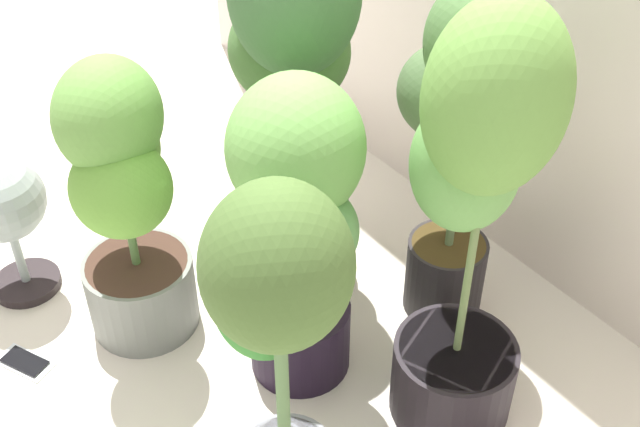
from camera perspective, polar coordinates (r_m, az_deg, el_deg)
ground_plane at (r=1.97m, az=-4.83°, el=-11.99°), size 8.00×8.00×0.00m
potted_plant_back_center at (r=1.85m, az=9.73°, el=6.05°), size 0.38×0.31×0.90m
potted_plant_front_left at (r=1.88m, az=-13.89°, el=1.33°), size 0.44×0.35×0.75m
potted_plant_back_right at (r=1.55m, az=10.93°, el=0.29°), size 0.36×0.32×1.01m
potted_plant_front_right at (r=1.37m, az=-3.15°, el=-8.69°), size 0.35×0.28×0.83m
potted_plant_center at (r=1.68m, az=-1.62°, el=0.12°), size 0.43×0.41×0.79m
potted_plant_back_left at (r=1.92m, az=-1.86°, el=10.08°), size 0.41×0.39×1.00m
cell_phone at (r=2.13m, az=-20.32°, el=-9.93°), size 0.16×0.13×0.01m
floor_fan at (r=2.16m, az=-21.69°, el=0.50°), size 0.31×0.31×0.41m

